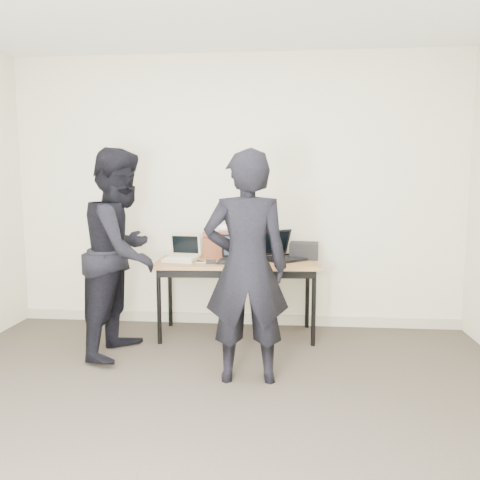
# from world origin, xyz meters

# --- Properties ---
(room) EXTENTS (4.60, 4.60, 2.80)m
(room) POSITION_xyz_m (0.00, 0.00, 1.35)
(room) COLOR #3E372F
(room) RESTS_ON ground
(desk) EXTENTS (1.53, 0.72, 0.72)m
(desk) POSITION_xyz_m (0.05, 1.86, 0.66)
(desk) COLOR olive
(desk) RESTS_ON ground
(laptop_beige) EXTENTS (0.33, 0.32, 0.24)m
(laptop_beige) POSITION_xyz_m (-0.47, 1.84, 0.77)
(laptop_beige) COLOR #BAB295
(laptop_beige) RESTS_ON desk
(laptop_center) EXTENTS (0.33, 0.32, 0.25)m
(laptop_center) POSITION_xyz_m (0.05, 1.82, 0.78)
(laptop_center) COLOR black
(laptop_center) RESTS_ON desk
(laptop_right) EXTENTS (0.52, 0.52, 0.28)m
(laptop_right) POSITION_xyz_m (0.46, 1.98, 0.78)
(laptop_right) COLOR black
(laptop_right) RESTS_ON desk
(leather_satchel) EXTENTS (0.38, 0.22, 0.25)m
(leather_satchel) POSITION_xyz_m (-0.13, 2.09, 0.85)
(leather_satchel) COLOR brown
(leather_satchel) RESTS_ON desk
(tissue) EXTENTS (0.15, 0.12, 0.08)m
(tissue) POSITION_xyz_m (-0.10, 2.09, 1.00)
(tissue) COLOR white
(tissue) RESTS_ON leather_satchel
(equipment_box) EXTENTS (0.29, 0.25, 0.16)m
(equipment_box) POSITION_xyz_m (0.68, 2.05, 0.80)
(equipment_box) COLOR black
(equipment_box) RESTS_ON desk
(power_brick) EXTENTS (0.10, 0.07, 0.03)m
(power_brick) POSITION_xyz_m (-0.17, 1.69, 0.74)
(power_brick) COLOR black
(power_brick) RESTS_ON desk
(cables) EXTENTS (1.16, 0.42, 0.01)m
(cables) POSITION_xyz_m (0.09, 1.86, 0.72)
(cables) COLOR black
(cables) RESTS_ON desk
(person_typist) EXTENTS (0.65, 0.46, 1.68)m
(person_typist) POSITION_xyz_m (0.21, 0.87, 0.84)
(person_typist) COLOR black
(person_typist) RESTS_ON ground
(person_observer) EXTENTS (0.74, 0.91, 1.73)m
(person_observer) POSITION_xyz_m (-0.87, 1.35, 0.87)
(person_observer) COLOR black
(person_observer) RESTS_ON ground
(baseboard) EXTENTS (4.50, 0.03, 0.10)m
(baseboard) POSITION_xyz_m (0.00, 2.23, 0.05)
(baseboard) COLOR #AFA991
(baseboard) RESTS_ON ground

